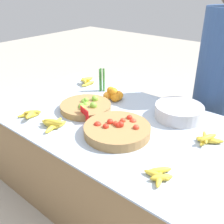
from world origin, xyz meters
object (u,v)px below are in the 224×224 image
Objects in this scene: lime_bowl at (86,107)px; tomato_basket at (117,130)px; metal_bowl at (179,112)px; price_sign at (84,115)px; vendor_person at (215,92)px.

lime_bowl is 0.42m from tomato_basket.
metal_bowl is 3.11× the size of price_sign.
tomato_basket is 0.27× the size of vendor_person.
price_sign is 0.07× the size of vendor_person.
vendor_person reaches higher than price_sign.
price_sign is at bearing -48.04° from lime_bowl.
metal_bowl is (0.60, 0.34, 0.02)m from lime_bowl.
vendor_person reaches higher than tomato_basket.
tomato_basket reaches higher than lime_bowl.
vendor_person is (0.66, 0.85, 0.02)m from lime_bowl.
tomato_basket is (0.40, -0.12, 0.00)m from lime_bowl.
metal_bowl is at bearing -97.32° from vendor_person.
metal_bowl is 0.67m from price_sign.
price_sign is (-0.48, -0.46, 0.00)m from metal_bowl.
metal_bowl is at bearing 66.66° from tomato_basket.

